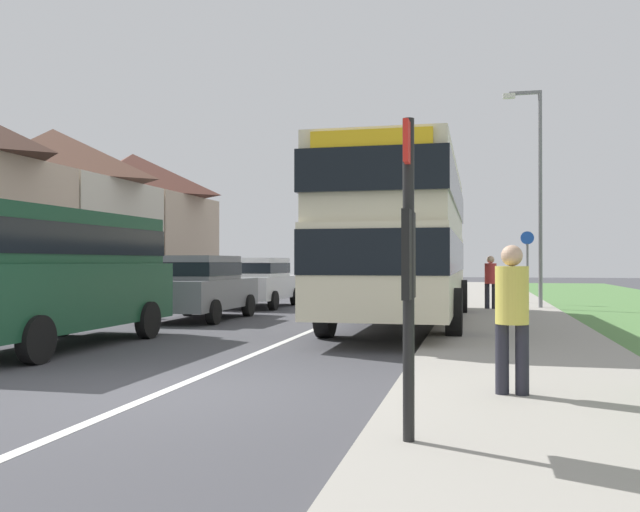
% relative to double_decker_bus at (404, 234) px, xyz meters
% --- Properties ---
extents(ground_plane, '(120.00, 120.00, 0.00)m').
position_rel_double_decker_bus_xyz_m(ground_plane, '(-1.83, -8.66, -2.14)').
color(ground_plane, '#424247').
extents(lane_marking_centre, '(0.14, 60.00, 0.01)m').
position_rel_double_decker_bus_xyz_m(lane_marking_centre, '(-1.83, -0.66, -2.14)').
color(lane_marking_centre, silver).
rests_on(lane_marking_centre, ground_plane).
extents(pavement_near_side, '(3.20, 68.00, 0.12)m').
position_rel_double_decker_bus_xyz_m(pavement_near_side, '(2.37, -2.66, -2.08)').
color(pavement_near_side, '#9E998E').
rests_on(pavement_near_side, ground_plane).
extents(double_decker_bus, '(2.80, 10.14, 3.70)m').
position_rel_double_decker_bus_xyz_m(double_decker_bus, '(0.00, 0.00, 0.00)').
color(double_decker_bus, beige).
rests_on(double_decker_bus, ground_plane).
extents(parked_van_dark_green, '(2.11, 5.54, 2.36)m').
position_rel_double_decker_bus_xyz_m(parked_van_dark_green, '(-5.54, -5.45, -0.74)').
color(parked_van_dark_green, '#19472D').
rests_on(parked_van_dark_green, ground_plane).
extents(parked_car_grey, '(1.99, 4.07, 1.65)m').
position_rel_double_decker_bus_xyz_m(parked_car_grey, '(-5.34, 0.47, -1.23)').
color(parked_car_grey, slate).
rests_on(parked_car_grey, ground_plane).
extents(parked_car_white, '(1.97, 4.06, 1.62)m').
position_rel_double_decker_bus_xyz_m(parked_car_white, '(-5.35, 5.40, -1.25)').
color(parked_car_white, silver).
rests_on(parked_car_white, ground_plane).
extents(pedestrian_at_stop, '(0.34, 0.34, 1.67)m').
position_rel_double_decker_bus_xyz_m(pedestrian_at_stop, '(2.03, -8.55, -1.17)').
color(pedestrian_at_stop, '#23232D').
rests_on(pedestrian_at_stop, ground_plane).
extents(pedestrian_walking_away, '(0.34, 0.34, 1.67)m').
position_rel_double_decker_bus_xyz_m(pedestrian_walking_away, '(2.05, 4.69, -1.17)').
color(pedestrian_walking_away, '#23232D').
rests_on(pedestrian_walking_away, ground_plane).
extents(bus_stop_sign, '(0.09, 0.52, 2.60)m').
position_rel_double_decker_bus_xyz_m(bus_stop_sign, '(1.17, -10.62, -0.60)').
color(bus_stop_sign, black).
rests_on(bus_stop_sign, ground_plane).
extents(cycle_route_sign, '(0.44, 0.08, 2.52)m').
position_rel_double_decker_bus_xyz_m(cycle_route_sign, '(3.31, 7.96, -0.71)').
color(cycle_route_sign, slate).
rests_on(cycle_route_sign, ground_plane).
extents(street_lamp_mid, '(1.14, 0.20, 6.67)m').
position_rel_double_decker_bus_xyz_m(street_lamp_mid, '(3.41, 5.55, 1.73)').
color(street_lamp_mid, slate).
rests_on(street_lamp_mid, ground_plane).
extents(house_terrace_far_side, '(6.83, 19.94, 7.01)m').
position_rel_double_decker_bus_xyz_m(house_terrace_far_side, '(-15.49, 8.99, 1.36)').
color(house_terrace_far_side, '#C1A88E').
rests_on(house_terrace_far_side, ground_plane).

